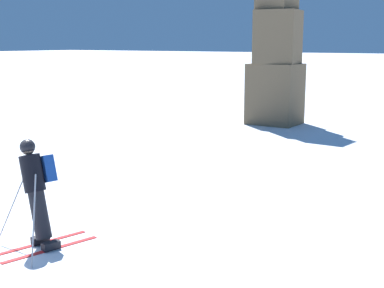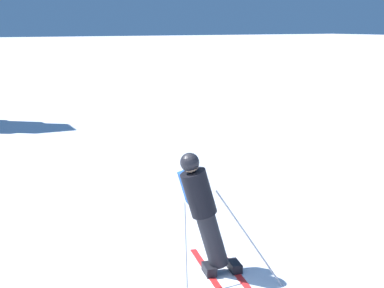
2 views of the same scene
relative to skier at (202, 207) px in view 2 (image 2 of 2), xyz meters
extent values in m
cube|color=red|center=(0.08, -0.05, -0.94)|extent=(0.50, 1.61, 0.01)
cube|color=red|center=(0.43, -0.14, -0.94)|extent=(0.50, 1.61, 0.01)
cube|color=black|center=(0.08, -0.05, -0.88)|extent=(0.21, 0.31, 0.12)
cube|color=black|center=(0.43, -0.14, -0.88)|extent=(0.21, 0.31, 0.12)
cylinder|color=black|center=(0.12, -0.06, -0.45)|extent=(0.51, 0.37, 0.81)
cylinder|color=black|center=(-0.07, -0.01, 0.21)|extent=(0.56, 0.45, 0.67)
sphere|color=tan|center=(-0.17, 0.02, 0.60)|extent=(0.32, 0.28, 0.27)
sphere|color=black|center=(-0.18, 0.02, 0.63)|extent=(0.36, 0.32, 0.31)
cube|color=#194293|center=(-0.01, 0.24, 0.24)|extent=(0.42, 0.27, 0.50)
cylinder|color=#B7B7BC|center=(-0.39, -0.24, -0.42)|extent=(0.25, 0.49, 1.08)
cylinder|color=#B7B7BC|center=(0.43, -0.45, -0.35)|extent=(0.62, 0.70, 1.20)
camera|label=1|loc=(6.65, -5.66, 2.30)|focal=50.00mm
camera|label=2|loc=(-3.44, -5.70, 2.33)|focal=50.00mm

